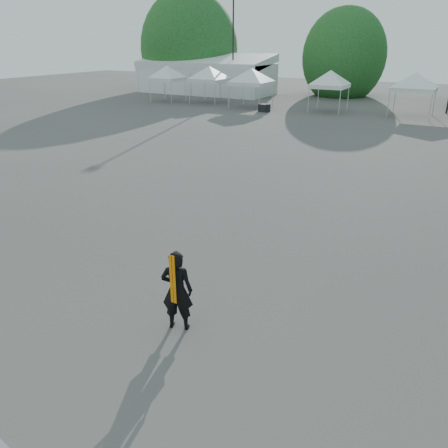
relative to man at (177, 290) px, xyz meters
The scene contains 12 objects.
ground 2.91m from the man, 92.51° to the left, with size 120.00×120.00×0.00m, color #474442.
marquee 43.78m from the man, 120.36° to the left, with size 15.00×6.25×4.23m.
light_pole_west 41.27m from the man, 116.24° to the left, with size 0.60×0.25×10.30m.
tree_far_w 48.55m from the man, 122.65° to the left, with size 4.80×4.80×7.30m.
tree_mid_w 43.63m from the man, 100.75° to the left, with size 4.16×4.16×6.33m.
tent_a 36.96m from the man, 125.91° to the left, with size 3.75×3.75×3.88m.
tent_b 35.70m from the man, 119.57° to the left, with size 4.24×4.24×3.88m.
tent_c 32.61m from the man, 112.98° to the left, with size 4.44×4.44×3.88m.
tent_d 31.43m from the man, 100.94° to the left, with size 3.94×3.94×3.88m.
tent_e 31.77m from the man, 89.23° to the left, with size 4.53×4.53×3.88m.
man is the anchor object (origin of this frame).
crate_west 30.16m from the man, 110.62° to the left, with size 0.82×0.64×0.64m, color black.
Camera 1 is at (4.66, -9.01, 5.61)m, focal length 35.00 mm.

